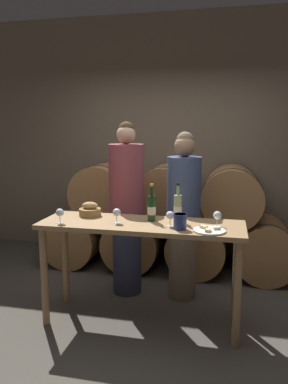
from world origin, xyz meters
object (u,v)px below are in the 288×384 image
person_right (183,215)px  wine_glass_center (170,216)px  bread_basket (90,211)px  cheese_plate (209,230)px  wine_bottle_red (152,208)px  wine_glass_left (117,213)px  blue_crock (180,221)px  person_left (127,208)px  wine_bottle_white (178,208)px  wine_glass_right (217,216)px  tasting_table (141,239)px  wine_glass_far_left (60,213)px

person_right → wine_glass_center: bearing=-93.3°
bread_basket → cheese_plate: size_ratio=0.77×
wine_bottle_red → wine_glass_left: bearing=-152.4°
blue_crock → wine_glass_left: (-0.55, 0.07, 0.02)m
blue_crock → wine_glass_center: size_ratio=0.98×
person_left → bread_basket: 0.51m
person_left → wine_bottle_white: size_ratio=5.28×
cheese_plate → wine_glass_right: (0.05, 0.17, 0.08)m
person_right → wine_glass_left: person_right is taller
person_left → cheese_plate: 1.15m
wine_bottle_red → cheese_plate: wine_bottle_red is taller
cheese_plate → wine_glass_center: bearing=165.5°
blue_crock → bread_basket: size_ratio=0.63×
tasting_table → wine_glass_left: (-0.20, -0.06, 0.24)m
wine_bottle_white → wine_glass_center: wine_bottle_white is taller
wine_bottle_white → cheese_plate: 0.41m
person_left → wine_bottle_white: (0.59, -0.48, 0.14)m
person_right → bread_basket: 0.94m
wine_glass_center → bread_basket: bearing=165.5°
wine_bottle_red → wine_glass_center: 0.24m
wine_glass_left → blue_crock: bearing=-7.5°
wine_glass_far_left → wine_glass_right: 1.33m
wine_bottle_red → wine_glass_left: 0.31m
tasting_table → person_left: 0.67m
tasting_table → cheese_plate: cheese_plate is taller
wine_glass_left → wine_glass_center: 0.46m
bread_basket → wine_glass_center: (0.78, -0.20, 0.04)m
bread_basket → cheese_plate: bearing=-14.5°
tasting_table → wine_glass_far_left: (-0.67, -0.17, 0.24)m
cheese_plate → wine_glass_left: wine_glass_left is taller
person_right → blue_crock: (0.05, -0.73, 0.13)m
wine_bottle_red → blue_crock: 0.36m
bread_basket → wine_glass_left: (0.32, -0.20, 0.04)m
wine_glass_right → wine_bottle_red: bearing=173.5°
wine_bottle_white → wine_glass_far_left: size_ratio=2.62×
wine_glass_center → wine_glass_right: (0.38, 0.08, 0.00)m
person_right → wine_glass_left: 0.84m
wine_bottle_white → bread_basket: bearing=178.4°
tasting_table → wine_glass_center: (0.26, -0.07, 0.24)m
person_right → wine_bottle_red: size_ratio=5.14×
tasting_table → wine_glass_center: bearing=-14.1°
tasting_table → bread_basket: bearing=165.2°
wine_glass_center → person_right: bearing=86.7°
wine_bottle_white → wine_glass_far_left: wine_bottle_white is taller
wine_bottle_red → wine_glass_left: wine_bottle_red is taller
wine_bottle_white → wine_bottle_red: bearing=-171.6°
blue_crock → wine_bottle_red: bearing=142.1°
tasting_table → cheese_plate: size_ratio=6.79×
person_right → cheese_plate: 0.80m
wine_bottle_white → blue_crock: size_ratio=2.68×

